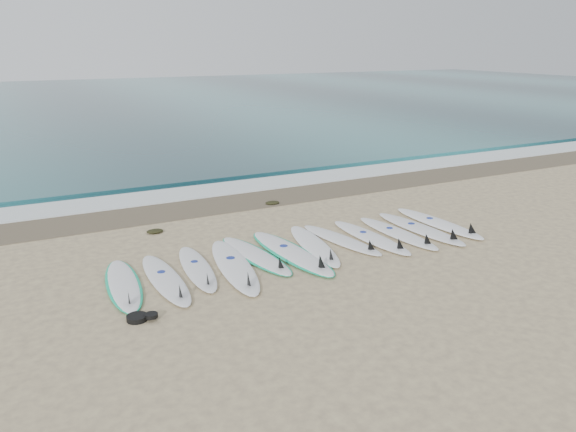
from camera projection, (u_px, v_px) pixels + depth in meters
name	position (u px, v px, depth m)	size (l,w,h in m)	color
ground	(305.00, 252.00, 11.41)	(120.00, 120.00, 0.00)	tan
ocean	(80.00, 103.00, 39.02)	(120.00, 55.00, 0.03)	#205960
wet_sand_band	(230.00, 202.00, 14.89)	(120.00, 1.80, 0.01)	brown
foam_band	(212.00, 190.00, 16.08)	(120.00, 1.40, 0.04)	silver
wave_crest	(196.00, 178.00, 17.34)	(120.00, 1.00, 0.10)	#205960
surfboard_0	(124.00, 285.00, 9.74)	(0.80, 2.47, 0.31)	white
surfboard_1	(166.00, 280.00, 9.92)	(0.54, 2.56, 0.33)	white
surfboard_2	(198.00, 269.00, 10.42)	(0.75, 2.44, 0.31)	silver
surfboard_3	(235.00, 266.00, 10.49)	(1.02, 2.97, 0.37)	white
surfboard_4	(256.00, 255.00, 11.08)	(0.88, 2.58, 0.32)	silver
surfboard_5	(292.00, 253.00, 11.20)	(0.90, 2.97, 0.37)	white
surfboard_6	(315.00, 246.00, 11.58)	(0.99, 2.68, 0.34)	white
surfboard_7	(343.00, 240.00, 11.92)	(0.90, 2.48, 0.31)	silver
surfboard_8	(372.00, 238.00, 12.06)	(0.66, 2.61, 0.33)	white
surfboard_9	(399.00, 233.00, 12.33)	(0.64, 2.59, 0.33)	white
surfboard_10	(422.00, 229.00, 12.62)	(0.74, 2.76, 0.35)	silver
surfboard_11	(440.00, 223.00, 13.00)	(0.70, 2.76, 0.35)	white
seaweed_near	(155.00, 231.00, 12.54)	(0.37, 0.29, 0.07)	black
seaweed_far	(272.00, 203.00, 14.76)	(0.38, 0.30, 0.07)	black
leash_coil	(140.00, 317.00, 8.58)	(0.46, 0.36, 0.11)	black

